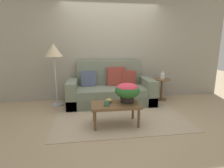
% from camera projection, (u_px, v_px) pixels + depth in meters
% --- Properties ---
extents(ground_plane, '(14.00, 14.00, 0.00)m').
position_uv_depth(ground_plane, '(119.00, 115.00, 3.75)').
color(ground_plane, tan).
extents(wall_back, '(6.40, 0.12, 2.93)m').
position_uv_depth(wall_back, '(110.00, 44.00, 4.72)').
color(wall_back, gray).
rests_on(wall_back, ground).
extents(area_rug, '(2.61, 1.71, 0.01)m').
position_uv_depth(area_rug, '(120.00, 117.00, 3.66)').
color(area_rug, tan).
rests_on(area_rug, ground).
extents(couch, '(2.12, 0.92, 1.07)m').
position_uv_depth(couch, '(111.00, 91.00, 4.49)').
color(couch, '#626B59').
rests_on(couch, ground).
extents(coffee_table, '(0.88, 0.50, 0.41)m').
position_uv_depth(coffee_table, '(115.00, 106.00, 3.24)').
color(coffee_table, brown).
rests_on(coffee_table, ground).
extents(side_table, '(0.44, 0.44, 0.58)m').
position_uv_depth(side_table, '(162.00, 85.00, 4.73)').
color(side_table, brown).
rests_on(side_table, ground).
extents(floor_lamp, '(0.41, 0.41, 1.49)m').
position_uv_depth(floor_lamp, '(54.00, 53.00, 4.11)').
color(floor_lamp, '#B2B2B7').
rests_on(floor_lamp, ground).
extents(potted_plant, '(0.46, 0.46, 0.36)m').
position_uv_depth(potted_plant, '(127.00, 91.00, 3.28)').
color(potted_plant, black).
rests_on(potted_plant, coffee_table).
extents(coffee_mug, '(0.14, 0.09, 0.10)m').
position_uv_depth(coffee_mug, '(107.00, 103.00, 3.11)').
color(coffee_mug, '#3D664C').
rests_on(coffee_mug, coffee_table).
extents(snack_bowl, '(0.13, 0.13, 0.07)m').
position_uv_depth(snack_bowl, '(109.00, 100.00, 3.31)').
color(snack_bowl, gold).
rests_on(snack_bowl, coffee_table).
extents(table_vase, '(0.10, 0.10, 0.20)m').
position_uv_depth(table_vase, '(163.00, 76.00, 4.67)').
color(table_vase, silver).
rests_on(table_vase, side_table).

